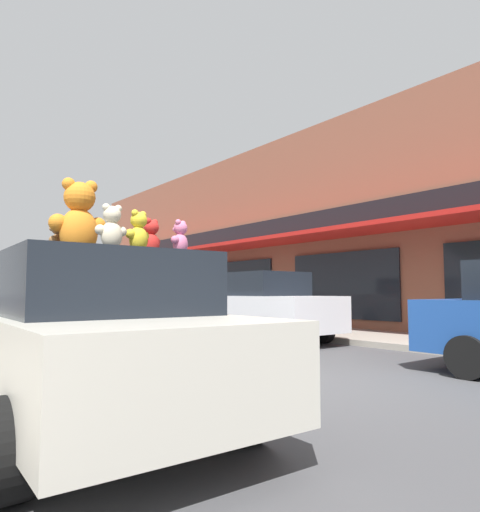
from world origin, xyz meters
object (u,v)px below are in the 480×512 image
object	(u,v)px
teddy_bear_yellow	(138,232)
teddy_bear_teal	(82,248)
teddy_bear_red	(151,238)
parked_car_far_center	(257,306)
plush_art_car	(88,336)
teddy_bear_brown	(58,239)
teddy_bear_cream	(112,228)
teddy_bear_pink	(180,238)
parked_car_far_right	(135,301)
teddy_bear_giant	(79,219)
teddy_bear_blue	(71,245)

from	to	relation	value
teddy_bear_yellow	teddy_bear_teal	xyz separation A→B (m)	(0.09, 1.68, -0.01)
teddy_bear_red	teddy_bear_yellow	world-z (taller)	teddy_bear_red
teddy_bear_teal	teddy_bear_red	bearing A→B (deg)	84.12
parked_car_far_center	plush_art_car	bearing A→B (deg)	-142.62
teddy_bear_yellow	teddy_bear_brown	xyz separation A→B (m)	(-0.37, 0.99, 0.01)
teddy_bear_teal	teddy_bear_brown	bearing A→B (deg)	40.33
teddy_bear_cream	teddy_bear_pink	world-z (taller)	teddy_bear_cream
parked_car_far_right	teddy_bear_yellow	bearing A→B (deg)	-114.91
teddy_bear_pink	parked_car_far_center	bearing A→B (deg)	-167.20
teddy_bear_yellow	teddy_bear_cream	xyz separation A→B (m)	(-0.29, -0.12, 0.00)
teddy_bear_giant	teddy_bear_teal	bearing A→B (deg)	-107.53
teddy_bear_brown	teddy_bear_giant	bearing A→B (deg)	66.19
plush_art_car	teddy_bear_yellow	xyz separation A→B (m)	(0.18, -0.65, 0.91)
plush_art_car	teddy_bear_red	size ratio (longest dim) A/B	11.40
teddy_bear_blue	parked_car_far_center	bearing A→B (deg)	-91.50
teddy_bear_giant	teddy_bear_teal	world-z (taller)	teddy_bear_giant
plush_art_car	parked_car_far_right	distance (m)	12.75
teddy_bear_brown	teddy_bear_red	bearing A→B (deg)	82.72
teddy_bear_pink	teddy_bear_teal	distance (m)	1.66
teddy_bear_brown	teddy_bear_teal	world-z (taller)	teddy_bear_brown
teddy_bear_red	parked_car_far_right	bearing A→B (deg)	-140.50
teddy_bear_yellow	teddy_bear_blue	xyz separation A→B (m)	(-0.13, 1.34, -0.01)
teddy_bear_blue	parked_car_far_center	xyz separation A→B (m)	(5.72, 3.71, -0.86)
teddy_bear_red	plush_art_car	bearing A→B (deg)	-54.81
teddy_bear_brown	teddy_bear_teal	distance (m)	0.83
teddy_bear_pink	parked_car_far_center	world-z (taller)	teddy_bear_pink
teddy_bear_cream	teddy_bear_teal	world-z (taller)	teddy_bear_cream
teddy_bear_brown	parked_car_far_center	world-z (taller)	teddy_bear_brown
teddy_bear_yellow	teddy_bear_cream	distance (m)	0.31
teddy_bear_red	teddy_bear_yellow	bearing A→B (deg)	24.50
plush_art_car	parked_car_far_center	world-z (taller)	parked_car_far_center
teddy_bear_brown	teddy_bear_pink	xyz separation A→B (m)	(0.82, -0.94, -0.03)
teddy_bear_pink	parked_car_far_right	world-z (taller)	teddy_bear_pink
teddy_bear_teal	parked_car_far_center	size ratio (longest dim) A/B	0.08
teddy_bear_blue	plush_art_car	bearing A→B (deg)	141.76
teddy_bear_red	teddy_bear_cream	xyz separation A→B (m)	(-0.60, -0.50, -0.00)
teddy_bear_yellow	teddy_bear_pink	xyz separation A→B (m)	(0.44, 0.05, -0.02)
teddy_bear_blue	teddy_bear_teal	size ratio (longest dim) A/B	1.01
teddy_bear_yellow	teddy_bear_cream	size ratio (longest dim) A/B	1.00
plush_art_car	teddy_bear_blue	world-z (taller)	teddy_bear_blue
teddy_bear_yellow	teddy_bear_blue	distance (m)	1.35
teddy_bear_red	teddy_bear_yellow	distance (m)	0.49
teddy_bear_giant	teddy_bear_pink	distance (m)	1.03
parked_car_far_right	plush_art_car	bearing A→B (deg)	-116.88
parked_car_far_right	teddy_bear_giant	bearing A→B (deg)	-117.43
parked_car_far_center	teddy_bear_teal	bearing A→B (deg)	-148.44
teddy_bear_giant	teddy_bear_red	xyz separation A→B (m)	(0.56, -0.41, -0.18)
teddy_bear_yellow	teddy_bear_teal	size ratio (longest dim) A/B	1.05
plush_art_car	parked_car_far_right	xyz separation A→B (m)	(5.76, 11.37, 0.07)
teddy_bear_yellow	teddy_bear_cream	bearing A→B (deg)	-0.46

